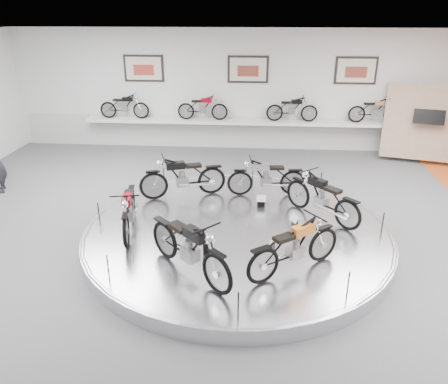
# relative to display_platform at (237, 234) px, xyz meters

# --- Properties ---
(floor) EXTENTS (16.00, 16.00, 0.00)m
(floor) POSITION_rel_display_platform_xyz_m (0.00, -0.30, -0.15)
(floor) COLOR #565658
(floor) RESTS_ON ground
(ceiling) EXTENTS (16.00, 16.00, 0.00)m
(ceiling) POSITION_rel_display_platform_xyz_m (0.00, -0.30, 3.85)
(ceiling) COLOR white
(ceiling) RESTS_ON wall_back
(wall_back) EXTENTS (16.00, 0.00, 16.00)m
(wall_back) POSITION_rel_display_platform_xyz_m (0.00, 6.70, 1.85)
(wall_back) COLOR silver
(wall_back) RESTS_ON floor
(dado_band) EXTENTS (15.68, 0.04, 1.10)m
(dado_band) POSITION_rel_display_platform_xyz_m (0.00, 6.68, 0.40)
(dado_band) COLOR #BCBCBA
(dado_band) RESTS_ON floor
(display_platform) EXTENTS (6.40, 6.40, 0.30)m
(display_platform) POSITION_rel_display_platform_xyz_m (0.00, 0.00, 0.00)
(display_platform) COLOR silver
(display_platform) RESTS_ON floor
(platform_rim) EXTENTS (6.40, 6.40, 0.10)m
(platform_rim) POSITION_rel_display_platform_xyz_m (0.00, 0.00, 0.12)
(platform_rim) COLOR #B2B2BA
(platform_rim) RESTS_ON display_platform
(shelf) EXTENTS (11.00, 0.55, 0.10)m
(shelf) POSITION_rel_display_platform_xyz_m (0.00, 6.40, 0.85)
(shelf) COLOR silver
(shelf) RESTS_ON wall_back
(poster_left) EXTENTS (1.35, 0.06, 0.88)m
(poster_left) POSITION_rel_display_platform_xyz_m (-3.50, 6.66, 2.55)
(poster_left) COLOR beige
(poster_left) RESTS_ON wall_back
(poster_center) EXTENTS (1.35, 0.06, 0.88)m
(poster_center) POSITION_rel_display_platform_xyz_m (0.00, 6.66, 2.55)
(poster_center) COLOR beige
(poster_center) RESTS_ON wall_back
(poster_right) EXTENTS (1.35, 0.06, 0.88)m
(poster_right) POSITION_rel_display_platform_xyz_m (3.50, 6.66, 2.55)
(poster_right) COLOR beige
(poster_right) RESTS_ON wall_back
(display_panel) EXTENTS (2.56, 1.52, 2.30)m
(display_panel) POSITION_rel_display_platform_xyz_m (5.60, 5.80, 1.10)
(display_panel) COLOR tan
(display_panel) RESTS_ON floor
(shelf_bike_a) EXTENTS (1.22, 0.43, 0.73)m
(shelf_bike_a) POSITION_rel_display_platform_xyz_m (-4.20, 6.40, 1.27)
(shelf_bike_a) COLOR black
(shelf_bike_a) RESTS_ON shelf
(shelf_bike_b) EXTENTS (1.22, 0.43, 0.73)m
(shelf_bike_b) POSITION_rel_display_platform_xyz_m (-1.50, 6.40, 1.27)
(shelf_bike_b) COLOR maroon
(shelf_bike_b) RESTS_ON shelf
(shelf_bike_c) EXTENTS (1.22, 0.43, 0.73)m
(shelf_bike_c) POSITION_rel_display_platform_xyz_m (1.50, 6.40, 1.27)
(shelf_bike_c) COLOR black
(shelf_bike_c) RESTS_ON shelf
(shelf_bike_d) EXTENTS (1.22, 0.43, 0.73)m
(shelf_bike_d) POSITION_rel_display_platform_xyz_m (4.20, 6.40, 1.27)
(shelf_bike_d) COLOR #BCBDC2
(shelf_bike_d) RESTS_ON shelf
(bike_a) EXTENTS (1.62, 1.69, 1.02)m
(bike_a) POSITION_rel_display_platform_xyz_m (1.81, 0.61, 0.66)
(bike_a) COLOR black
(bike_a) RESTS_ON display_platform
(bike_b) EXTENTS (1.68, 0.74, 0.96)m
(bike_b) POSITION_rel_display_platform_xyz_m (0.62, 1.81, 0.63)
(bike_b) COLOR #BCBDC2
(bike_b) RESTS_ON display_platform
(bike_c) EXTENTS (1.90, 1.19, 1.05)m
(bike_c) POSITION_rel_display_platform_xyz_m (-1.40, 1.56, 0.68)
(bike_c) COLOR black
(bike_c) RESTS_ON display_platform
(bike_d) EXTENTS (0.88, 1.75, 0.98)m
(bike_d) POSITION_rel_display_platform_xyz_m (-2.21, -0.29, 0.64)
(bike_d) COLOR maroon
(bike_d) RESTS_ON display_platform
(bike_e) EXTENTS (1.79, 1.76, 1.09)m
(bike_e) POSITION_rel_display_platform_xyz_m (-0.74, -1.78, 0.70)
(bike_e) COLOR black
(bike_e) RESTS_ON display_platform
(bike_f) EXTENTS (1.72, 1.49, 1.00)m
(bike_f) POSITION_rel_display_platform_xyz_m (1.06, -1.56, 0.65)
(bike_f) COLOR #C9691D
(bike_f) RESTS_ON display_platform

